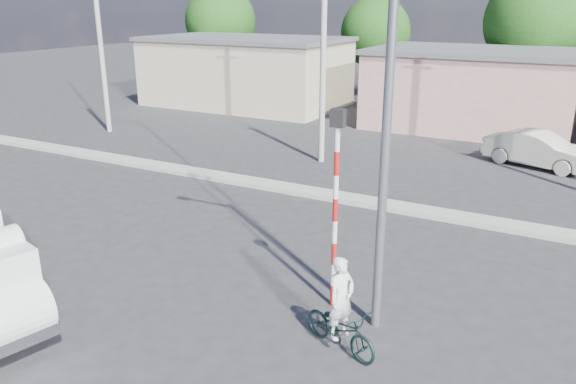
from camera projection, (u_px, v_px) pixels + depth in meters
The scene contains 10 objects.
ground_plane at pixel (174, 301), 12.55m from camera, with size 120.00×120.00×0.00m, color #2C2C2F.
median at pixel (324, 194), 19.19m from camera, with size 40.00×0.80×0.16m, color #99968E.
bicycle at pixel (340, 328), 10.65m from camera, with size 0.61×1.75×0.92m, color black.
cyclist at pixel (341, 312), 10.54m from camera, with size 0.59×0.39×1.63m, color white.
car_cream at pixel (539, 150), 22.48m from camera, with size 1.49×4.27×1.41m, color beige.
traffic_pole at pixel (336, 194), 11.53m from camera, with size 0.28×0.18×4.36m.
streetlight at pixel (380, 83), 10.09m from camera, with size 2.34×0.22×9.00m.
building_row at pixel (455, 85), 29.70m from camera, with size 37.80×7.30×4.44m.
tree_row at pixel (429, 26), 35.85m from camera, with size 34.13×7.32×8.10m.
utility_poles at pixel (458, 69), 19.78m from camera, with size 35.40×0.24×8.00m.
Camera 1 is at (7.50, -8.56, 6.36)m, focal length 35.00 mm.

